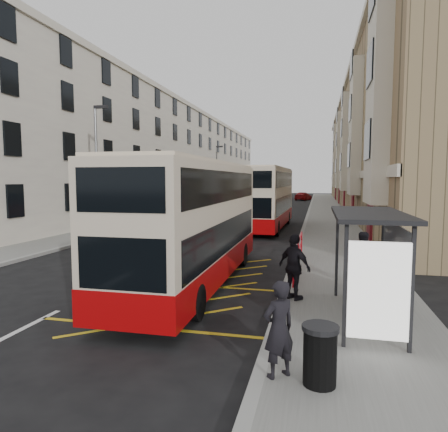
% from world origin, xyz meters
% --- Properties ---
extents(ground, '(200.00, 200.00, 0.00)m').
position_xyz_m(ground, '(0.00, 0.00, 0.00)').
color(ground, black).
rests_on(ground, ground).
extents(pavement_right, '(4.00, 120.00, 0.15)m').
position_xyz_m(pavement_right, '(8.00, 30.00, 0.07)').
color(pavement_right, slate).
rests_on(pavement_right, ground).
extents(pavement_left, '(3.00, 120.00, 0.15)m').
position_xyz_m(pavement_left, '(-7.50, 30.00, 0.07)').
color(pavement_left, slate).
rests_on(pavement_left, ground).
extents(kerb_right, '(0.25, 120.00, 0.15)m').
position_xyz_m(kerb_right, '(6.00, 30.00, 0.07)').
color(kerb_right, gray).
rests_on(kerb_right, ground).
extents(kerb_left, '(0.25, 120.00, 0.15)m').
position_xyz_m(kerb_left, '(-6.00, 30.00, 0.07)').
color(kerb_left, gray).
rests_on(kerb_left, ground).
extents(road_markings, '(10.00, 110.00, 0.01)m').
position_xyz_m(road_markings, '(0.00, 45.00, 0.01)').
color(road_markings, silver).
rests_on(road_markings, ground).
extents(terrace_right, '(10.75, 79.00, 15.25)m').
position_xyz_m(terrace_right, '(14.88, 45.38, 7.52)').
color(terrace_right, '#8E7953').
rests_on(terrace_right, ground).
extents(terrace_left, '(9.18, 79.00, 13.25)m').
position_xyz_m(terrace_left, '(-13.43, 45.50, 6.52)').
color(terrace_left, silver).
rests_on(terrace_left, ground).
extents(bus_shelter, '(1.65, 4.25, 2.70)m').
position_xyz_m(bus_shelter, '(8.34, -0.39, 2.14)').
color(bus_shelter, black).
rests_on(bus_shelter, pavement_right).
extents(guard_railing, '(0.06, 6.56, 1.01)m').
position_xyz_m(guard_railing, '(6.25, 5.75, 0.86)').
color(guard_railing, red).
rests_on(guard_railing, pavement_right).
extents(street_lamp_near, '(0.93, 0.18, 8.00)m').
position_xyz_m(street_lamp_near, '(-6.35, 12.00, 4.64)').
color(street_lamp_near, slate).
rests_on(street_lamp_near, pavement_left).
extents(street_lamp_far, '(0.93, 0.18, 8.00)m').
position_xyz_m(street_lamp_far, '(-6.35, 42.00, 4.64)').
color(street_lamp_far, slate).
rests_on(street_lamp_far, pavement_left).
extents(double_decker_front, '(2.53, 10.67, 4.24)m').
position_xyz_m(double_decker_front, '(2.85, 2.65, 2.16)').
color(double_decker_front, beige).
rests_on(double_decker_front, ground).
extents(double_decker_rear, '(2.86, 11.40, 4.52)m').
position_xyz_m(double_decker_rear, '(3.35, 18.86, 2.30)').
color(double_decker_rear, beige).
rests_on(double_decker_rear, ground).
extents(litter_bin, '(0.63, 0.63, 1.04)m').
position_xyz_m(litter_bin, '(7.06, -3.62, 0.69)').
color(litter_bin, black).
rests_on(litter_bin, pavement_right).
extents(pedestrian_near, '(0.75, 0.73, 1.74)m').
position_xyz_m(pedestrian_near, '(6.35, -3.50, 1.02)').
color(pedestrian_near, black).
rests_on(pedestrian_near, pavement_right).
extents(pedestrian_mid, '(1.03, 0.89, 1.80)m').
position_xyz_m(pedestrian_mid, '(8.49, 3.19, 1.05)').
color(pedestrian_mid, black).
rests_on(pedestrian_mid, pavement_right).
extents(pedestrian_far, '(1.18, 1.07, 1.93)m').
position_xyz_m(pedestrian_far, '(6.35, 1.21, 1.11)').
color(pedestrian_far, black).
rests_on(pedestrian_far, pavement_right).
extents(white_van, '(3.31, 5.94, 1.57)m').
position_xyz_m(white_van, '(-5.20, 37.54, 0.79)').
color(white_van, white).
rests_on(white_van, ground).
extents(car_silver, '(2.07, 4.66, 1.56)m').
position_xyz_m(car_silver, '(-2.33, 56.13, 0.78)').
color(car_silver, '#95969B').
rests_on(car_silver, ground).
extents(car_dark, '(2.43, 4.10, 1.28)m').
position_xyz_m(car_dark, '(-2.69, 65.36, 0.64)').
color(car_dark, black).
rests_on(car_dark, ground).
extents(car_red, '(3.30, 5.23, 1.41)m').
position_xyz_m(car_red, '(4.40, 61.82, 0.71)').
color(car_red, '#A11114').
rests_on(car_red, ground).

